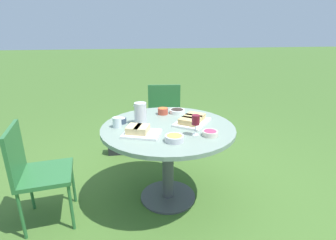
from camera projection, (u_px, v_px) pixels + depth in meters
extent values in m
plane|color=#446B2B|center=(168.00, 197.00, 2.65)|extent=(40.00, 40.00, 0.00)
cylinder|color=#4C4C51|center=(168.00, 196.00, 2.64)|extent=(0.55, 0.55, 0.02)
cylinder|color=#4C4C51|center=(168.00, 164.00, 2.52)|extent=(0.11, 0.11, 0.71)
cylinder|color=gray|center=(168.00, 128.00, 2.40)|extent=(1.22, 1.22, 0.03)
cube|color=#2D6B38|center=(165.00, 120.00, 3.49)|extent=(0.48, 0.46, 0.04)
cube|color=#2D6B38|center=(164.00, 100.00, 3.59)|extent=(0.44, 0.08, 0.42)
cylinder|color=#2D6B38|center=(150.00, 142.00, 3.38)|extent=(0.03, 0.03, 0.43)
cylinder|color=#2D6B38|center=(180.00, 142.00, 3.40)|extent=(0.03, 0.03, 0.43)
cylinder|color=#2D6B38|center=(151.00, 132.00, 3.73)|extent=(0.03, 0.03, 0.43)
cylinder|color=#2D6B38|center=(178.00, 131.00, 3.75)|extent=(0.03, 0.03, 0.43)
cube|color=#2D6B38|center=(46.00, 174.00, 2.20)|extent=(0.48, 0.50, 0.04)
cube|color=#2D6B38|center=(15.00, 153.00, 2.07)|extent=(0.09, 0.44, 0.42)
cylinder|color=#2D6B38|center=(71.00, 207.00, 2.16)|extent=(0.03, 0.03, 0.43)
cylinder|color=#2D6B38|center=(73.00, 182.00, 2.51)|extent=(0.03, 0.03, 0.43)
cylinder|color=#2D6B38|center=(22.00, 216.00, 2.05)|extent=(0.03, 0.03, 0.43)
cylinder|color=#2D6B38|center=(31.00, 189.00, 2.41)|extent=(0.03, 0.03, 0.43)
cylinder|color=silver|center=(140.00, 113.00, 2.43)|extent=(0.11, 0.11, 0.20)
cone|color=silver|center=(135.00, 105.00, 2.40)|extent=(0.03, 0.03, 0.02)
cylinder|color=silver|center=(195.00, 135.00, 2.20)|extent=(0.06, 0.06, 0.01)
cylinder|color=silver|center=(195.00, 129.00, 2.18)|extent=(0.01, 0.01, 0.09)
cylinder|color=maroon|center=(196.00, 120.00, 2.15)|extent=(0.07, 0.07, 0.08)
cube|color=white|center=(192.00, 122.00, 2.46)|extent=(0.42, 0.44, 0.02)
cube|color=tan|center=(195.00, 116.00, 2.52)|extent=(0.21, 0.20, 0.05)
cube|color=tan|center=(192.00, 119.00, 2.45)|extent=(0.21, 0.20, 0.05)
cube|color=tan|center=(189.00, 121.00, 2.39)|extent=(0.21, 0.20, 0.05)
cube|color=white|center=(142.00, 134.00, 2.20)|extent=(0.36, 0.32, 0.02)
cube|color=#E0C184|center=(134.00, 129.00, 2.20)|extent=(0.15, 0.18, 0.06)
cube|color=#E0C184|center=(142.00, 129.00, 2.18)|extent=(0.15, 0.18, 0.06)
cylinder|color=silver|center=(174.00, 138.00, 2.07)|extent=(0.15, 0.15, 0.05)
cylinder|color=#E0C147|center=(175.00, 137.00, 2.06)|extent=(0.12, 0.12, 0.02)
cylinder|color=silver|center=(141.00, 113.00, 2.68)|extent=(0.11, 0.11, 0.05)
cylinder|color=#387533|center=(141.00, 112.00, 2.67)|extent=(0.09, 0.09, 0.02)
cylinder|color=white|center=(177.00, 111.00, 2.76)|extent=(0.16, 0.16, 0.04)
cylinder|color=#2D231E|center=(177.00, 110.00, 2.75)|extent=(0.13, 0.13, 0.02)
cylinder|color=beige|center=(210.00, 133.00, 2.18)|extent=(0.13, 0.13, 0.04)
cylinder|color=#D6385B|center=(210.00, 132.00, 2.17)|extent=(0.11, 0.11, 0.02)
cylinder|color=#334256|center=(121.00, 121.00, 2.46)|extent=(0.10, 0.10, 0.05)
cylinder|color=silver|center=(121.00, 119.00, 2.46)|extent=(0.08, 0.08, 0.02)
cylinder|color=#B74733|center=(163.00, 111.00, 2.72)|extent=(0.11, 0.11, 0.06)
cylinder|color=#CC662D|center=(163.00, 109.00, 2.71)|extent=(0.09, 0.09, 0.03)
cylinder|color=silver|center=(117.00, 122.00, 2.36)|extent=(0.08, 0.08, 0.09)
cube|color=#232328|center=(120.00, 145.00, 3.53)|extent=(0.30, 0.14, 0.24)
torus|color=#232328|center=(119.00, 135.00, 3.48)|extent=(0.19, 0.01, 0.19)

